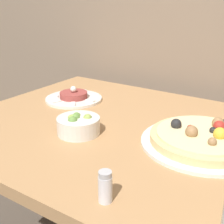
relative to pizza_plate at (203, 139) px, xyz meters
name	(u,v)px	position (x,y,z in m)	size (l,w,h in m)	color
dining_table	(119,157)	(-0.28, -0.02, -0.14)	(1.08, 0.87, 0.80)	#AD7F51
pizza_plate	(203,139)	(0.00, 0.00, 0.00)	(0.36, 0.36, 0.07)	silver
tartare_plate	(74,97)	(-0.58, 0.11, -0.01)	(0.23, 0.23, 0.06)	silver
small_bowl	(78,125)	(-0.35, -0.14, 0.01)	(0.13, 0.13, 0.06)	silver
salt_shaker	(105,187)	(-0.09, -0.37, 0.02)	(0.03, 0.03, 0.07)	silver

